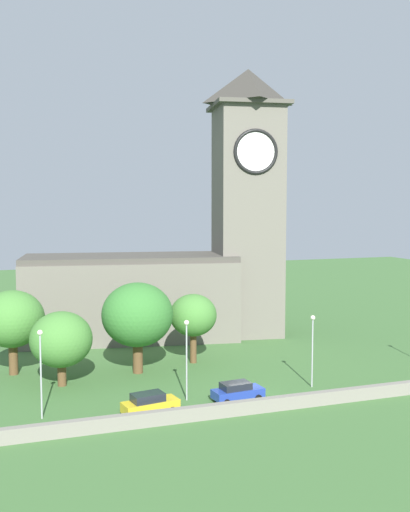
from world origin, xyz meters
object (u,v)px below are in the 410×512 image
car_yellow (150,404)px  tree_churchyard (61,340)px  car_blue (237,391)px  streetlamp_central (313,339)px  church (182,255)px  tree_riverside_west (193,316)px  streetlamp_west_end (41,360)px  tree_by_tower (12,319)px  tree_riverside_east (137,315)px  streetlamp_west_mid (187,347)px

car_yellow → tree_churchyard: (-5.96, 10.45, 3.51)m
car_blue → streetlamp_central: bearing=9.4°
church → tree_riverside_west: 14.56m
streetlamp_west_end → tree_by_tower: size_ratio=0.84×
tree_churchyard → tree_riverside_west: (14.34, 3.76, 0.74)m
tree_riverside_west → tree_by_tower: size_ratio=0.88×
car_blue → car_yellow: bearing=-173.4°
church → tree_riverside_east: (-9.33, -15.10, -4.64)m
streetlamp_west_mid → tree_by_tower: (-14.16, 13.38, 0.90)m
streetlamp_west_end → streetlamp_central: streetlamp_west_end is taller
streetlamp_west_end → tree_churchyard: streetlamp_west_end is taller
car_blue → tree_by_tower: 24.14m
church → tree_by_tower: size_ratio=4.03×
tree_riverside_east → car_yellow: bearing=-98.4°
tree_by_tower → streetlamp_west_mid: bearing=-43.4°
car_blue → streetlamp_west_end: streetlamp_west_end is taller
car_blue → tree_churchyard: 17.36m
tree_by_tower → streetlamp_west_end: bearing=-82.7°
streetlamp_west_mid → church: bearing=73.9°
tree_by_tower → tree_churchyard: bearing=-52.2°
streetlamp_west_end → tree_churchyard: (2.45, 8.42, -0.37)m
church → streetlamp_west_end: 32.58m
streetlamp_west_mid → tree_by_tower: bearing=136.6°
streetlamp_central → streetlamp_west_mid: bearing=178.8°
church → streetlamp_west_end: bearing=-127.6°
church → tree_churchyard: church is taller
car_yellow → tree_churchyard: tree_churchyard is taller
streetlamp_central → tree_riverside_west: 14.30m
car_blue → tree_riverside_west: (0.27, 13.27, 4.34)m
streetlamp_west_mid → tree_by_tower: size_ratio=0.83×
car_yellow → tree_churchyard: 12.53m
church → streetlamp_central: church is taller
streetlamp_west_end → tree_by_tower: 14.03m
streetlamp_west_mid → tree_riverside_west: size_ratio=0.95×
car_blue → tree_by_tower: (-18.31, 14.97, 4.82)m
streetlamp_west_end → tree_churchyard: size_ratio=1.02×
car_yellow → streetlamp_central: bearing=8.0°
car_yellow → church: bearing=67.9°
tree_riverside_west → tree_riverside_east: (-6.56, -1.88, 0.80)m
tree_churchyard → tree_by_tower: (-4.23, 5.46, 1.21)m
tree_riverside_west → tree_by_tower: 18.66m
streetlamp_west_mid → tree_churchyard: (-9.92, 7.91, -0.31)m
car_yellow → streetlamp_west_end: (-8.41, 2.02, 3.89)m
tree_churchyard → streetlamp_central: bearing=-20.2°
streetlamp_west_end → tree_by_tower: (-1.79, 13.89, 0.84)m
car_yellow → tree_by_tower: bearing=122.6°
tree_riverside_east → tree_by_tower: tree_riverside_east is taller
streetlamp_west_mid → streetlamp_west_end: bearing=-177.6°
church → streetlamp_west_mid: church is taller
streetlamp_west_end → tree_riverside_east: 14.57m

